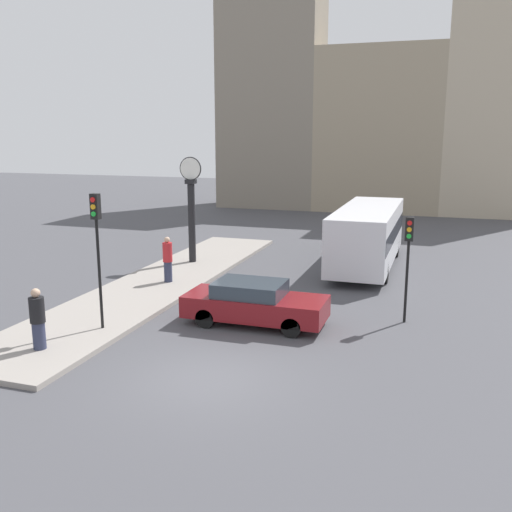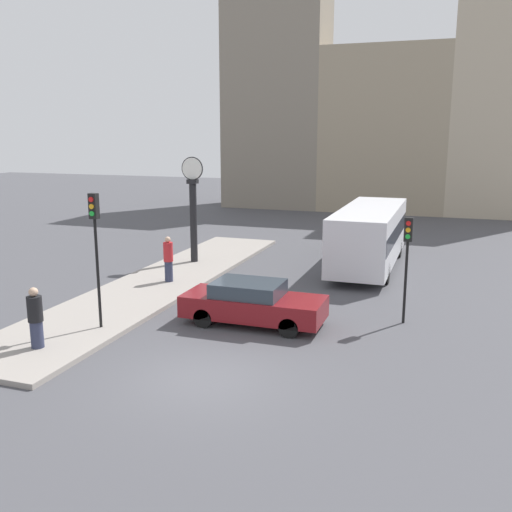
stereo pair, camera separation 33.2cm
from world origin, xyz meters
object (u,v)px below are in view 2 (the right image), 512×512
street_clock (193,210)px  pedestrian_red_top (168,259)px  traffic_light_near (95,233)px  traffic_light_far (407,248)px  sedan_car (252,303)px  bus_distant (370,234)px  pedestrian_black_jacket (36,318)px

street_clock → pedestrian_red_top: bearing=-80.8°
traffic_light_near → traffic_light_far: 9.67m
sedan_car → pedestrian_red_top: (-4.82, 3.46, 0.36)m
bus_distant → traffic_light_near: bearing=-119.9°
traffic_light_near → pedestrian_black_jacket: traffic_light_near is taller
bus_distant → pedestrian_red_top: size_ratio=4.73×
traffic_light_far → street_clock: size_ratio=0.72×
street_clock → sedan_car: bearing=-52.8°
traffic_light_near → street_clock: size_ratio=0.86×
sedan_car → bus_distant: size_ratio=0.52×
sedan_car → street_clock: bearing=127.2°
pedestrian_red_top → pedestrian_black_jacket: bearing=-90.5°
bus_distant → street_clock: bearing=-165.0°
traffic_light_near → traffic_light_far: size_ratio=1.20×
bus_distant → pedestrian_red_top: (-7.20, -5.77, -0.50)m
sedan_car → pedestrian_black_jacket: bearing=-138.9°
sedan_car → pedestrian_black_jacket: (-4.89, -4.27, 0.30)m
traffic_light_near → street_clock: (-1.20, 9.36, -0.54)m
bus_distant → pedestrian_red_top: bus_distant is taller
sedan_car → traffic_light_far: (4.60, 1.72, 1.77)m
bus_distant → pedestrian_black_jacket: (-7.27, -13.50, -0.56)m
bus_distant → pedestrian_black_jacket: bus_distant is taller
sedan_car → street_clock: (-5.42, 7.14, 1.85)m
bus_distant → traffic_light_far: traffic_light_far is taller
street_clock → pedestrian_red_top: size_ratio=2.63×
sedan_car → pedestrian_red_top: bearing=144.3°
sedan_car → street_clock: size_ratio=0.94×
street_clock → pedestrian_black_jacket: (0.52, -11.41, -1.55)m
traffic_light_far → street_clock: 11.39m
street_clock → pedestrian_black_jacket: bearing=-87.4°
traffic_light_far → pedestrian_black_jacket: 11.32m
traffic_light_far → pedestrian_red_top: traffic_light_far is taller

